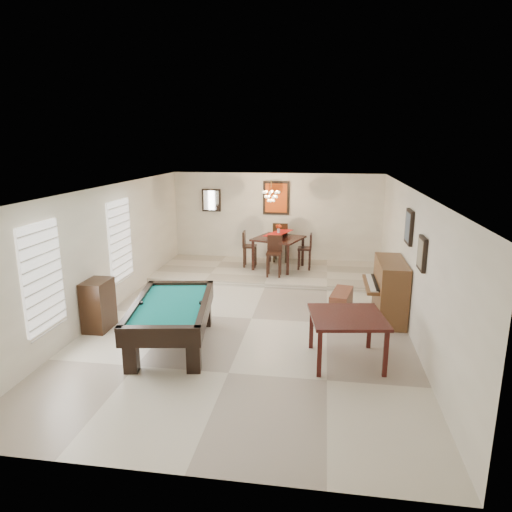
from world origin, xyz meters
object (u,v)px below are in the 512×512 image
(dining_table, at_px, (278,251))
(flower_vase, at_px, (279,229))
(pool_table, at_px, (172,325))
(piano_bench, at_px, (341,303))
(chandelier, at_px, (271,192))
(square_table, at_px, (346,338))
(dining_chair_north, at_px, (281,242))
(dining_chair_east, at_px, (305,251))
(dining_chair_south, at_px, (274,256))
(dining_chair_west, at_px, (250,249))
(apothecary_chest, at_px, (98,305))
(upright_piano, at_px, (383,290))

(dining_table, height_order, flower_vase, flower_vase)
(pool_table, distance_m, piano_bench, 3.52)
(piano_bench, xyz_separation_m, chandelier, (-1.78, 2.70, 1.95))
(piano_bench, bearing_deg, flower_vase, 118.47)
(piano_bench, height_order, dining_table, dining_table)
(square_table, height_order, dining_chair_north, dining_chair_north)
(dining_chair_east, bearing_deg, square_table, 10.57)
(dining_chair_south, bearing_deg, dining_chair_west, 131.39)
(dining_table, distance_m, dining_chair_south, 0.79)
(piano_bench, height_order, dining_chair_north, dining_chair_north)
(apothecary_chest, relative_size, chandelier, 1.59)
(upright_piano, xyz_separation_m, dining_chair_south, (-2.43, 2.23, 0.04))
(dining_chair_west, bearing_deg, chandelier, -118.47)
(dining_chair_south, bearing_deg, chandelier, 104.78)
(apothecary_chest, relative_size, dining_chair_south, 0.93)
(square_table, xyz_separation_m, dining_chair_south, (-1.64, 4.24, 0.24))
(pool_table, height_order, chandelier, chandelier)
(apothecary_chest, bearing_deg, dining_chair_east, 50.25)
(dining_chair_west, bearing_deg, piano_bench, -144.22)
(pool_table, distance_m, dining_chair_west, 4.97)
(dining_table, height_order, dining_chair_south, dining_chair_south)
(upright_piano, distance_m, apothecary_chest, 5.52)
(apothecary_chest, xyz_separation_m, flower_vase, (2.95, 4.38, 0.73))
(apothecary_chest, xyz_separation_m, dining_table, (2.95, 4.38, 0.12))
(upright_piano, bearing_deg, dining_chair_north, 122.59)
(dining_chair_east, bearing_deg, dining_chair_north, -135.60)
(piano_bench, distance_m, dining_chair_east, 3.11)
(pool_table, relative_size, piano_bench, 2.57)
(square_table, relative_size, apothecary_chest, 1.19)
(dining_chair_north, bearing_deg, chandelier, 81.76)
(apothecary_chest, xyz_separation_m, dining_chair_north, (2.95, 5.12, 0.21))
(square_table, bearing_deg, dining_chair_south, 111.16)
(dining_chair_south, xyz_separation_m, dining_chair_east, (0.73, 0.80, -0.03))
(dining_chair_east, bearing_deg, dining_chair_west, -90.93)
(upright_piano, bearing_deg, square_table, -111.36)
(piano_bench, height_order, dining_chair_west, dining_chair_west)
(upright_piano, relative_size, apothecary_chest, 1.50)
(chandelier, bearing_deg, dining_chair_north, 79.75)
(piano_bench, distance_m, chandelier, 3.78)
(pool_table, bearing_deg, dining_chair_north, 67.43)
(apothecary_chest, xyz_separation_m, dining_chair_east, (3.65, 4.39, 0.12))
(square_table, height_order, piano_bench, square_table)
(pool_table, distance_m, apothecary_chest, 1.69)
(upright_piano, distance_m, dining_table, 3.85)
(dining_table, height_order, dining_chair_west, dining_chair_west)
(square_table, xyz_separation_m, apothecary_chest, (-4.56, 0.64, 0.08))
(dining_chair_west, bearing_deg, dining_chair_north, -51.10)
(square_table, xyz_separation_m, flower_vase, (-1.61, 5.03, 0.81))
(piano_bench, distance_m, flower_vase, 3.49)
(piano_bench, distance_m, dining_chair_south, 2.73)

